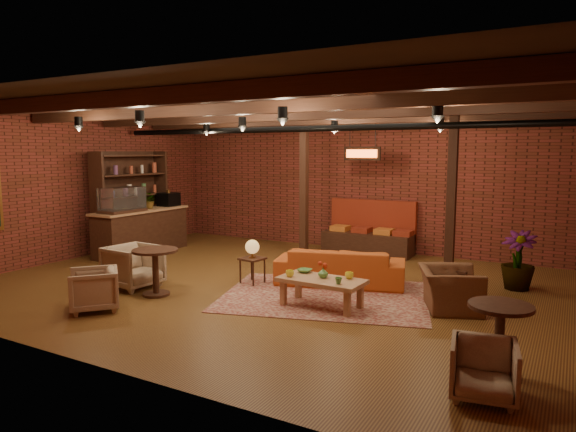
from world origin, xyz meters
The scene contains 27 objects.
floor centered at (0.00, 0.00, 0.00)m, with size 10.00×10.00×0.00m, color #422210.
ceiling centered at (0.00, 0.00, 3.20)m, with size 10.00×8.00×0.02m, color black.
wall_back centered at (0.00, 4.00, 1.60)m, with size 10.00×0.02×3.20m, color maroon.
wall_front centered at (0.00, -4.00, 1.60)m, with size 10.00×0.02×3.20m, color maroon.
wall_left centered at (-5.00, 0.00, 1.60)m, with size 0.02×8.00×3.20m, color maroon.
ceiling_beams centered at (0.00, 0.00, 3.08)m, with size 9.80×6.40×0.22m, color black, non-canonical shape.
ceiling_pipe centered at (0.00, 1.60, 2.85)m, with size 0.12×0.12×9.60m, color black.
post_left centered at (-0.60, 2.60, 1.60)m, with size 0.16×0.16×3.20m, color black.
post_right centered at (2.80, 2.00, 1.60)m, with size 0.16×0.16×3.20m, color black.
service_counter centered at (-4.10, 1.00, 0.80)m, with size 0.80×2.50×1.60m, color black, non-canonical shape.
plant_counter centered at (-4.00, 1.20, 1.22)m, with size 0.35×0.39×0.30m, color #337F33.
shelving_hutch centered at (-4.50, 1.10, 1.20)m, with size 0.52×2.00×2.40m, color black, non-canonical shape.
banquette centered at (0.60, 3.55, 0.50)m, with size 2.10×0.70×1.00m, color maroon, non-canonical shape.
service_sign centered at (0.60, 3.10, 2.35)m, with size 0.86×0.06×0.30m, color #E45116.
ceiling_spotlights centered at (0.00, 0.00, 2.86)m, with size 6.40×4.40×0.28m, color black, non-canonical shape.
rug centered at (1.26, -0.21, 0.01)m, with size 3.33×2.55×0.01m, color maroon.
sofa centered at (1.17, 0.63, 0.33)m, with size 2.29×0.89×0.67m, color #A94417.
coffee_table centered at (1.46, -0.77, 0.40)m, with size 1.35×0.71×0.70m.
side_table_lamp centered at (-0.25, -0.09, 0.62)m, with size 0.44×0.44×0.81m.
round_table_left centered at (-1.24, -1.53, 0.53)m, with size 0.75×0.75×0.78m.
armchair_a centered at (-1.92, -1.36, 0.42)m, with size 0.81×0.76×0.84m, color beige.
armchair_b centered at (-1.48, -2.59, 0.35)m, with size 0.68×0.64×0.70m, color beige.
armchair_right centered at (3.23, 0.07, 0.43)m, with size 0.98×0.64×0.86m, color brown.
side_table_book centered at (3.16, 0.66, 0.49)m, with size 0.50×0.50×0.55m.
round_table_right centered at (4.18, -2.04, 0.52)m, with size 0.67×0.67×0.79m.
armchair_far centered at (4.13, -2.67, 0.32)m, with size 0.62×0.58×0.63m, color beige.
plant_tall centered at (4.00, 1.85, 1.55)m, with size 1.73×1.73×3.09m, color #4C7F4C.
Camera 1 is at (4.80, -7.75, 2.40)m, focal length 32.00 mm.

